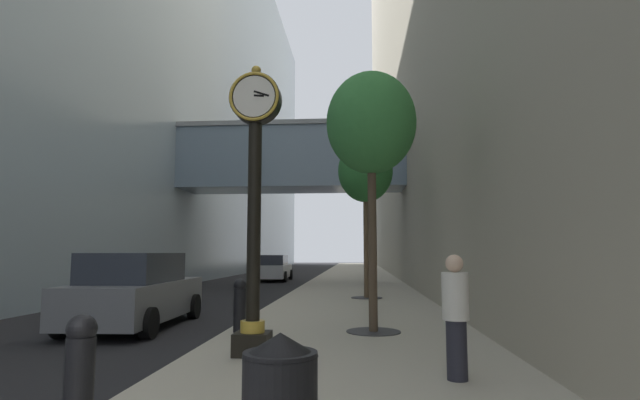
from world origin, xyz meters
TOP-DOWN VIEW (x-y plane):
  - ground_plane at (0.00, 27.00)m, footprint 110.00×110.00m
  - sidewalk_right at (2.59, 30.00)m, footprint 5.19×80.00m
  - building_block_left at (-10.99, 29.96)m, footprint 21.04×80.00m
  - street_clock at (1.07, 5.77)m, footprint 0.84×0.55m
  - bollard_nearest at (0.33, 2.15)m, footprint 0.26×0.26m
  - bollard_third at (0.33, 7.95)m, footprint 0.26×0.26m
  - street_tree_near at (3.04, 8.17)m, footprint 1.89×1.89m
  - street_tree_mid_near at (3.04, 15.63)m, footprint 1.98×1.98m
  - pedestrian_walking at (3.97, 4.47)m, footprint 0.44×0.44m
  - car_grey_near at (-2.45, 9.25)m, footprint 2.16×4.61m
  - car_white_mid at (-2.48, 28.04)m, footprint 2.16×4.40m

SIDE VIEW (x-z plane):
  - ground_plane at x=0.00m, z-range 0.00..0.00m
  - sidewalk_right at x=2.59m, z-range 0.00..0.14m
  - bollard_nearest at x=0.33m, z-range 0.17..1.24m
  - bollard_third at x=0.33m, z-range 0.17..1.24m
  - car_white_mid at x=-2.48m, z-range -0.02..1.56m
  - car_grey_near at x=-2.45m, z-range -0.03..1.70m
  - pedestrian_walking at x=3.97m, z-range 0.18..1.75m
  - street_clock at x=1.07m, z-range 0.37..5.08m
  - street_tree_near at x=3.04m, z-range 1.71..7.12m
  - street_tree_mid_near at x=3.04m, z-range 1.79..7.47m
  - building_block_left at x=-10.99m, z-range -0.05..30.67m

